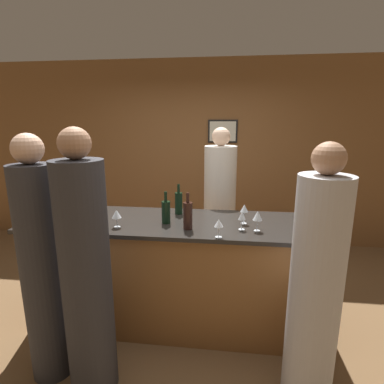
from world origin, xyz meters
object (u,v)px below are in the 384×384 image
wine_bottle_1 (179,203)px  bartender (219,213)px  guest_2 (42,269)px  guest_0 (86,277)px  guest_1 (315,291)px  wine_bottle_0 (188,215)px  wine_bottle_2 (166,211)px

wine_bottle_1 → bartender: bearing=57.4°
guest_2 → wine_bottle_1: size_ratio=6.18×
bartender → guest_0: 1.84m
guest_1 → guest_2: size_ratio=0.98×
wine_bottle_0 → wine_bottle_1: wine_bottle_0 is taller
bartender → guest_1: bearing=113.1°
guest_0 → wine_bottle_2: 0.88m
bartender → wine_bottle_0: bearing=76.9°
guest_0 → guest_2: bearing=167.2°
guest_2 → wine_bottle_2: 1.05m
guest_1 → wine_bottle_0: guest_1 is taller
guest_0 → guest_1: (1.50, 0.08, -0.04)m
guest_0 → guest_2: size_ratio=1.02×
bartender → guest_2: 1.97m
bartender → wine_bottle_1: (-0.38, -0.60, 0.27)m
wine_bottle_1 → wine_bottle_2: wine_bottle_1 is taller
bartender → guest_2: bearing=51.8°
guest_0 → wine_bottle_0: size_ratio=5.98×
wine_bottle_0 → wine_bottle_2: size_ratio=1.09×
guest_1 → wine_bottle_0: size_ratio=5.71×
wine_bottle_0 → wine_bottle_1: (-0.15, 0.42, -0.01)m
bartender → wine_bottle_0: size_ratio=5.89×
bartender → wine_bottle_1: size_ratio=6.23×
bartender → wine_bottle_0: 1.08m
guest_0 → wine_bottle_2: bearing=62.1°
wine_bottle_2 → wine_bottle_0: bearing=-31.0°
guest_2 → wine_bottle_0: 1.15m
guest_1 → guest_2: (-1.88, 0.01, 0.03)m
wine_bottle_0 → guest_2: bearing=-151.4°
bartender → guest_1: 1.69m
guest_0 → wine_bottle_1: guest_0 is taller
bartender → wine_bottle_1: bartender is taller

